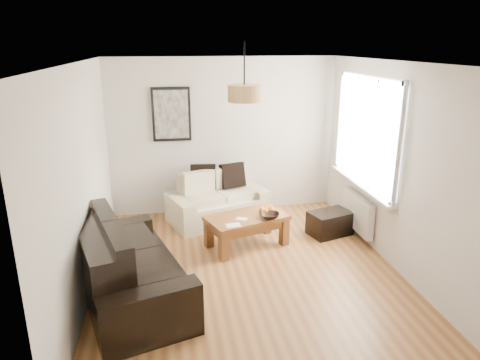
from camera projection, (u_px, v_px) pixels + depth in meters
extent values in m
plane|color=brown|center=(248.00, 272.00, 5.58)|extent=(4.50, 4.50, 0.00)
cube|color=white|center=(358.00, 213.00, 6.51)|extent=(0.10, 0.90, 0.52)
cylinder|color=tan|center=(244.00, 93.00, 5.19)|extent=(0.40, 0.40, 0.20)
cube|color=black|center=(330.00, 223.00, 6.63)|extent=(0.72, 0.57, 0.36)
cube|color=black|center=(203.00, 177.00, 7.16)|extent=(0.42, 0.17, 0.41)
cube|color=black|center=(233.00, 175.00, 7.24)|extent=(0.43, 0.24, 0.41)
imported|color=black|center=(270.00, 216.00, 6.10)|extent=(0.31, 0.31, 0.06)
sphere|color=#D76312|center=(266.00, 211.00, 6.23)|extent=(0.09, 0.09, 0.08)
sphere|color=#F35314|center=(271.00, 209.00, 6.31)|extent=(0.12, 0.12, 0.10)
sphere|color=orange|center=(262.00, 210.00, 6.29)|extent=(0.11, 0.11, 0.09)
cube|color=white|center=(233.00, 225.00, 5.85)|extent=(0.21, 0.16, 0.01)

